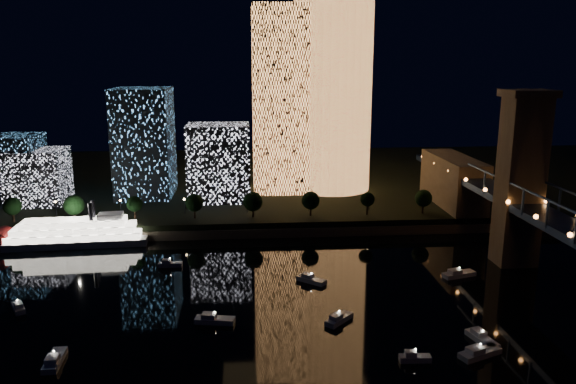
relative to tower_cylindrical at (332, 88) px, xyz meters
name	(u,v)px	position (x,y,z in m)	size (l,w,h in m)	color
ground	(313,361)	(-23.69, -130.56, -46.73)	(520.00, 520.00, 0.00)	black
far_bank	(271,180)	(-23.69, 29.44, -44.23)	(420.00, 160.00, 5.00)	black
seawall	(283,231)	(-23.69, -48.56, -45.23)	(420.00, 6.00, 3.00)	#6B5E4C
tower_cylindrical	(332,88)	(0.00, 0.00, 0.00)	(34.00, 34.00, 83.20)	#E8914A
tower_rectangular	(281,100)	(-20.86, -0.35, -4.71)	(23.27, 23.27, 74.03)	#E8914A
midrise_blocks	(127,156)	(-81.71, -10.80, -25.11)	(97.53, 33.84, 42.43)	white
riverboat	(69,234)	(-92.92, -53.29, -43.00)	(48.80, 12.93, 14.55)	silver
motorboats	(285,332)	(-28.40, -119.49, -45.91)	(119.86, 84.82, 2.78)	silver
esplanade_trees	(181,203)	(-58.33, -42.56, -36.26)	(166.37, 6.83, 8.92)	black
street_lamps	(184,203)	(-57.69, -36.56, -37.71)	(132.70, 0.70, 5.65)	black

